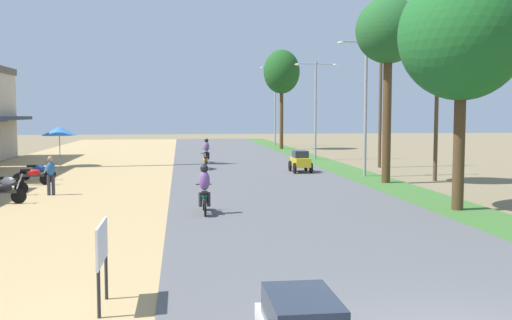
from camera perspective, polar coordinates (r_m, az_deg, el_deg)
name	(u,v)px	position (r m, az deg, el deg)	size (l,w,h in m)	color
parked_motorbike_second	(2,191)	(23.97, -23.31, -2.75)	(1.80, 0.54, 0.94)	black
parked_motorbike_third	(6,183)	(26.40, -22.97, -2.10)	(1.80, 0.54, 0.94)	black
parked_motorbike_fourth	(33,175)	(29.69, -20.76, -1.34)	(1.80, 0.54, 0.94)	black
parked_motorbike_fifth	(38,170)	(31.82, -20.29, -0.95)	(1.80, 0.54, 0.94)	black
street_signboard	(102,249)	(10.62, -14.65, -8.29)	(0.06, 1.30, 1.50)	#262628
vendor_umbrella	(59,131)	(39.56, -18.44, 2.67)	(2.20, 2.20, 2.52)	#99999E
pedestrian_on_shoulder	(51,173)	(25.77, -19.20, -1.23)	(0.42, 0.34, 1.62)	#33333D
median_tree_second	(462,36)	(21.86, 19.26, 11.24)	(4.34, 4.34, 8.30)	#4C351E
median_tree_third	(388,33)	(29.59, 12.65, 11.86)	(3.14, 3.14, 8.93)	#4C351E
median_tree_fourth	(282,72)	(56.13, 2.49, 8.45)	(3.40, 3.40, 9.33)	#4C351E
streetlamp_near	(366,97)	(32.20, 10.54, 5.98)	(3.16, 0.20, 7.30)	gray
streetlamp_mid	(316,103)	(43.51, 5.77, 5.52)	(3.16, 0.20, 7.11)	gray
streetlamp_far	(275,100)	(61.64, 1.86, 5.80)	(3.16, 0.20, 8.27)	gray
utility_pole_near	(437,90)	(31.18, 17.06, 6.46)	(1.80, 0.20, 8.80)	brown
utility_pole_far	(380,97)	(38.12, 11.92, 6.01)	(1.80, 0.20, 8.59)	brown
car_hatchback_yellow	(300,160)	(33.79, 4.30, -0.05)	(1.04, 2.00, 1.23)	gold
motorbike_foreground_rider	(204,191)	(19.86, -5.00, -2.95)	(0.54, 1.80, 1.66)	black
motorbike_ahead_second	(206,161)	(35.70, -4.89, -0.08)	(0.54, 1.80, 0.94)	black
motorbike_ahead_third	(206,151)	(40.12, -4.80, 0.83)	(0.54, 1.80, 1.66)	black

